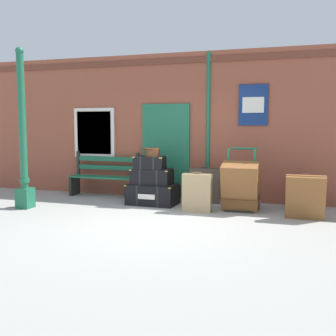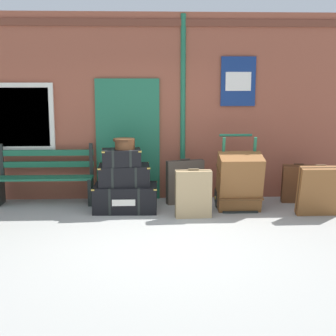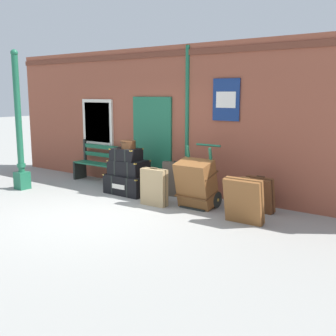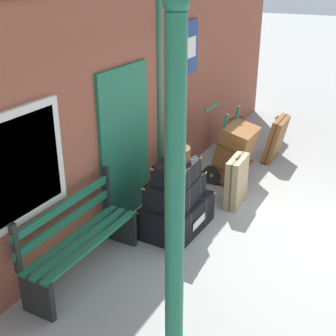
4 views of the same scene
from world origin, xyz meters
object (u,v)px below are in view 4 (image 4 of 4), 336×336
at_px(steamer_trunk_middle, 175,190).
at_px(large_brown_trunk, 234,152).
at_px(steamer_trunk_base, 177,215).
at_px(suitcase_umber, 236,181).
at_px(suitcase_slate, 276,139).
at_px(porters_trolley, 224,162).
at_px(suitcase_cream, 181,171).
at_px(steamer_trunk_top, 177,172).
at_px(lamp_post, 174,271).
at_px(suitcase_tan, 232,136).
at_px(round_hatbox, 178,153).
at_px(platform_bench, 79,240).

height_order(steamer_trunk_middle, large_brown_trunk, large_brown_trunk).
distance_m(steamer_trunk_base, suitcase_umber, 1.15).
relative_size(steamer_trunk_base, suitcase_slate, 1.28).
bearing_deg(porters_trolley, steamer_trunk_base, -178.01).
bearing_deg(steamer_trunk_middle, suitcase_slate, -8.96).
bearing_deg(suitcase_cream, steamer_trunk_middle, -157.64).
xyz_separation_m(steamer_trunk_middle, steamer_trunk_top, (-0.04, -0.04, 0.29)).
distance_m(suitcase_cream, suitcase_slate, 2.19).
bearing_deg(suitcase_umber, suitcase_cream, 93.83).
xyz_separation_m(steamer_trunk_top, suitcase_umber, (1.11, -0.42, -0.51)).
bearing_deg(steamer_trunk_base, suitcase_cream, 23.39).
height_order(lamp_post, suitcase_tan, lamp_post).
relative_size(round_hatbox, suitcase_umber, 0.45).
height_order(porters_trolley, suitcase_tan, porters_trolley).
height_order(steamer_trunk_top, suitcase_umber, steamer_trunk_top).
bearing_deg(porters_trolley, steamer_trunk_middle, -178.44).
bearing_deg(steamer_trunk_middle, steamer_trunk_top, -134.92).
height_order(lamp_post, large_brown_trunk, lamp_post).
bearing_deg(large_brown_trunk, suitcase_cream, 146.81).
relative_size(lamp_post, steamer_trunk_base, 3.04).
height_order(suitcase_cream, suitcase_slate, suitcase_slate).
relative_size(porters_trolley, large_brown_trunk, 1.25).
bearing_deg(steamer_trunk_top, suitcase_cream, 23.35).
height_order(lamp_post, porters_trolley, lamp_post).
bearing_deg(suitcase_slate, round_hatbox, 171.39).
xyz_separation_m(porters_trolley, suitcase_umber, (-0.77, -0.50, 0.09)).
xyz_separation_m(lamp_post, suitcase_umber, (3.33, 0.70, -0.83)).
distance_m(steamer_trunk_top, round_hatbox, 0.23).
bearing_deg(steamer_trunk_middle, round_hatbox, -51.22).
distance_m(porters_trolley, suitcase_tan, 1.13).
height_order(porters_trolley, suitcase_cream, porters_trolley).
distance_m(platform_bench, steamer_trunk_middle, 1.45).
distance_m(round_hatbox, suitcase_umber, 1.35).
bearing_deg(round_hatbox, steamer_trunk_top, -164.88).
bearing_deg(suitcase_slate, suitcase_cream, 156.00).
bearing_deg(large_brown_trunk, porters_trolley, 90.00).
bearing_deg(porters_trolley, round_hatbox, -177.74).
xyz_separation_m(round_hatbox, suitcase_cream, (0.99, 0.44, -0.73)).
distance_m(steamer_trunk_middle, round_hatbox, 0.52).
distance_m(lamp_post, platform_bench, 2.04).
height_order(steamer_trunk_top, suitcase_tan, steamer_trunk_top).
relative_size(round_hatbox, suitcase_cream, 0.44).
height_order(steamer_trunk_middle, round_hatbox, round_hatbox).
height_order(steamer_trunk_top, suitcase_slate, steamer_trunk_top).
bearing_deg(steamer_trunk_top, lamp_post, -153.27).
xyz_separation_m(porters_trolley, large_brown_trunk, (-0.00, -0.17, 0.21)).
relative_size(platform_bench, suitcase_tan, 2.34).
bearing_deg(large_brown_trunk, suitcase_tan, 22.72).
bearing_deg(round_hatbox, large_brown_trunk, -3.24).
bearing_deg(suitcase_umber, lamp_post, -168.05).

